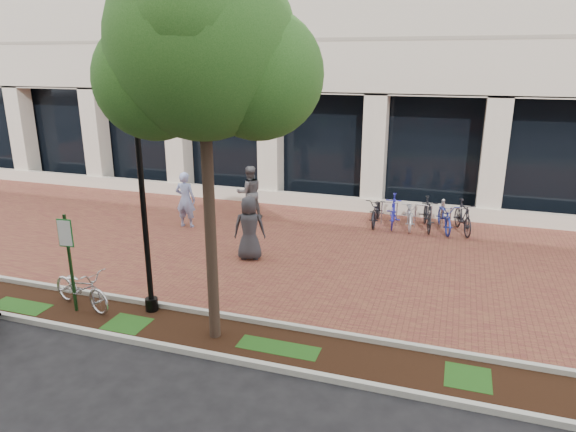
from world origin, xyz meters
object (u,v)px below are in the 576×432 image
(lamppost, at_px, (143,203))
(street_tree, at_px, (206,58))
(bollard, at_px, (442,213))
(bike_rack_cluster, at_px, (418,214))
(pedestrian_left, at_px, (186,200))
(parking_sign, at_px, (68,250))
(pedestrian_mid, at_px, (250,192))
(pedestrian_right, at_px, (249,228))
(locked_bicycle, at_px, (81,288))

(lamppost, height_order, street_tree, street_tree)
(bollard, height_order, bike_rack_cluster, bike_rack_cluster)
(street_tree, xyz_separation_m, pedestrian_left, (-4.08, 6.09, -4.43))
(lamppost, bearing_deg, pedestrian_left, 111.72)
(bike_rack_cluster, bearing_deg, street_tree, -118.51)
(street_tree, xyz_separation_m, bollard, (3.97, 8.62, -4.85))
(parking_sign, xyz_separation_m, pedestrian_left, (-0.64, 6.13, -0.51))
(lamppost, xyz_separation_m, street_tree, (1.87, -0.52, 2.88))
(pedestrian_mid, bearing_deg, lamppost, 61.60)
(parking_sign, relative_size, bike_rack_cluster, 0.63)
(pedestrian_mid, distance_m, pedestrian_right, 3.83)
(pedestrian_left, height_order, pedestrian_mid, pedestrian_mid)
(lamppost, xyz_separation_m, locked_bicycle, (-1.55, -0.35, -2.01))
(parking_sign, relative_size, bollard, 2.23)
(locked_bicycle, relative_size, bike_rack_cluster, 0.51)
(pedestrian_mid, xyz_separation_m, bollard, (6.42, 0.99, -0.42))
(parking_sign, distance_m, pedestrian_mid, 7.75)
(parking_sign, relative_size, pedestrian_left, 1.20)
(pedestrian_right, bearing_deg, pedestrian_left, -49.40)
(lamppost, bearing_deg, street_tree, -15.65)
(pedestrian_right, bearing_deg, street_tree, 87.12)
(pedestrian_mid, distance_m, bike_rack_cluster, 5.73)
(bollard, xyz_separation_m, bike_rack_cluster, (-0.75, -0.27, -0.01))
(locked_bicycle, bearing_deg, parking_sign, -172.17)
(street_tree, height_order, bike_rack_cluster, street_tree)
(locked_bicycle, xyz_separation_m, bike_rack_cluster, (6.63, 8.17, 0.02))
(parking_sign, bearing_deg, bollard, 42.61)
(bike_rack_cluster, bearing_deg, lamppost, -130.45)
(pedestrian_right, bearing_deg, locked_bicycle, 41.66)
(lamppost, distance_m, bike_rack_cluster, 9.54)
(pedestrian_mid, relative_size, pedestrian_right, 1.04)
(street_tree, bearing_deg, pedestrian_right, 103.63)
(parking_sign, xyz_separation_m, bollard, (7.41, 8.65, -0.93))
(pedestrian_right, height_order, bike_rack_cluster, pedestrian_right)
(locked_bicycle, relative_size, pedestrian_right, 1.01)
(pedestrian_left, xyz_separation_m, pedestrian_right, (3.09, -2.00, -0.03))
(lamppost, xyz_separation_m, pedestrian_mid, (-0.58, 7.11, -1.55))
(pedestrian_mid, relative_size, bike_rack_cluster, 0.52)
(pedestrian_left, distance_m, pedestrian_right, 3.68)
(pedestrian_right, bearing_deg, bollard, -154.09)
(pedestrian_right, bearing_deg, lamppost, 59.70)
(street_tree, distance_m, pedestrian_right, 6.13)
(locked_bicycle, height_order, bollard, bollard)
(pedestrian_left, height_order, pedestrian_right, pedestrian_left)
(lamppost, distance_m, locked_bicycle, 2.56)
(parking_sign, relative_size, pedestrian_mid, 1.20)
(lamppost, relative_size, bollard, 4.38)
(street_tree, xyz_separation_m, pedestrian_right, (-0.99, 4.09, -4.46))
(bollard, distance_m, bike_rack_cluster, 0.80)
(parking_sign, height_order, pedestrian_right, parking_sign)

